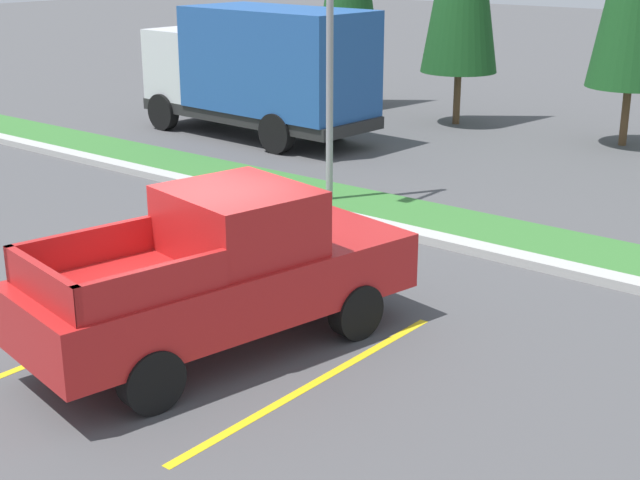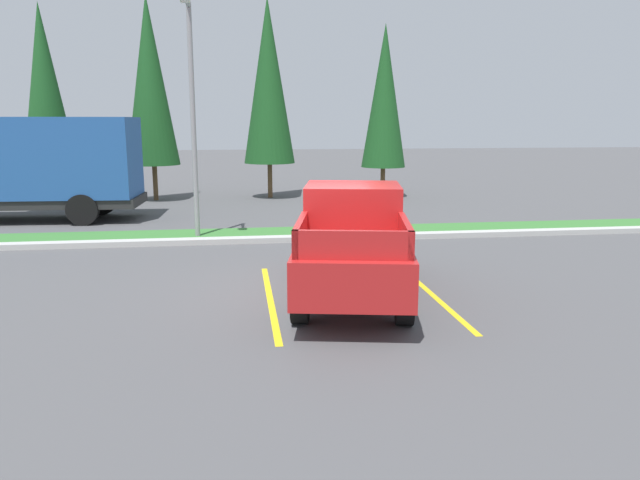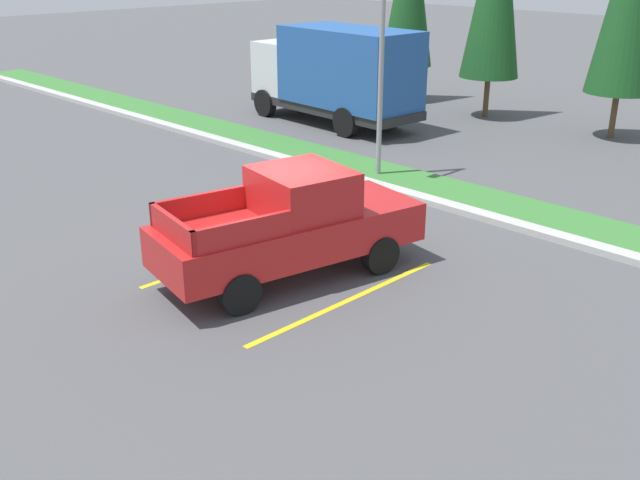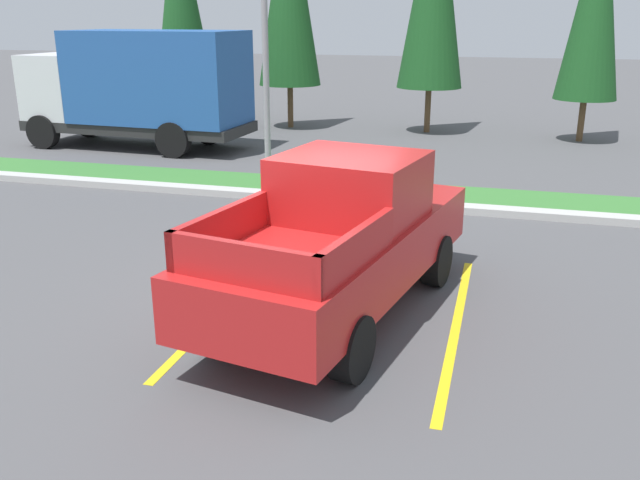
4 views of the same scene
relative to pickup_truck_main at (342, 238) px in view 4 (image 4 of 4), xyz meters
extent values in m
plane|color=#4C4C4F|center=(-0.74, 0.38, -1.04)|extent=(120.00, 120.00, 0.00)
cube|color=yellow|center=(-1.56, -0.05, -1.04)|extent=(0.12, 4.80, 0.01)
cube|color=yellow|center=(1.54, -0.05, -1.04)|extent=(0.12, 4.80, 0.01)
cube|color=#B2B2AD|center=(-0.74, 5.38, -0.97)|extent=(56.00, 0.40, 0.15)
cube|color=#387533|center=(-0.74, 6.48, -1.01)|extent=(56.00, 1.80, 0.06)
cylinder|color=black|center=(-0.55, 1.63, -0.66)|extent=(0.42, 0.80, 0.76)
cylinder|color=black|center=(1.12, 1.31, -0.66)|extent=(0.42, 0.80, 0.76)
cylinder|color=black|center=(-1.14, -1.41, -0.66)|extent=(0.42, 0.80, 0.76)
cylinder|color=black|center=(0.53, -1.73, -0.66)|extent=(0.42, 0.80, 0.76)
cube|color=red|center=(-0.01, -0.05, -0.16)|extent=(2.84, 5.46, 0.76)
cube|color=red|center=(0.05, 0.24, 0.64)|extent=(2.03, 1.90, 0.84)
cube|color=#2D3842|center=(0.20, 1.05, 0.69)|extent=(1.60, 0.36, 0.63)
cube|color=red|center=(-1.12, -1.31, 0.44)|extent=(0.46, 1.88, 0.44)
cube|color=red|center=(0.55, -1.63, 0.44)|extent=(0.46, 1.88, 0.44)
cube|color=red|center=(-0.45, -2.36, 0.44)|extent=(1.79, 0.44, 0.44)
cube|color=silver|center=(0.47, 2.45, -0.40)|extent=(1.80, 0.50, 0.28)
cylinder|color=black|center=(-11.41, 9.13, -0.54)|extent=(1.01, 0.35, 1.00)
cylinder|color=black|center=(-11.30, 11.32, -0.54)|extent=(1.01, 0.35, 1.00)
cylinder|color=black|center=(-7.02, 8.90, -0.54)|extent=(1.01, 0.35, 1.00)
cylinder|color=black|center=(-6.90, 11.10, -0.54)|extent=(1.01, 0.35, 1.00)
cube|color=#262626|center=(-8.76, 10.09, -0.39)|extent=(6.91, 2.64, 0.30)
cube|color=silver|center=(-11.30, 10.22, 0.71)|extent=(1.71, 2.38, 1.90)
cube|color=#2D3842|center=(-12.12, 10.26, 0.96)|extent=(0.17, 2.10, 0.90)
cube|color=#235199|center=(-7.96, 10.05, 1.06)|extent=(5.11, 2.65, 2.60)
cylinder|color=gray|center=(-3.27, 6.28, 2.15)|extent=(0.14, 0.14, 6.37)
cylinder|color=brown|center=(-9.71, 15.32, -0.33)|extent=(0.20, 0.20, 1.42)
cylinder|color=brown|center=(-5.52, 14.98, -0.30)|extent=(0.20, 0.20, 1.49)
cylinder|color=brown|center=(-0.70, 15.21, -0.29)|extent=(0.20, 0.20, 1.50)
cylinder|color=brown|center=(4.19, 14.72, -0.38)|extent=(0.20, 0.20, 1.31)
camera|label=1|loc=(7.81, -7.72, 4.05)|focal=51.39mm
camera|label=2|loc=(-2.11, -10.81, 2.23)|focal=33.60mm
camera|label=3|loc=(9.72, -8.84, 4.93)|focal=41.38mm
camera|label=4|loc=(1.97, -8.20, 2.77)|focal=38.15mm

